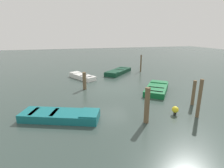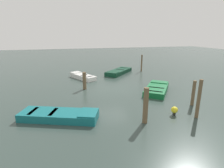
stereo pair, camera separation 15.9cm
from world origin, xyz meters
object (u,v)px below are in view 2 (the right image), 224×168
object	(u,v)px
mooring_piling_far_left	(193,93)
rowboat_green	(157,89)
mooring_piling_far_right	(142,63)
mooring_piling_center	(84,81)
mooring_piling_near_right	(199,99)
rowboat_dark_green	(119,72)
marker_buoy	(174,110)
mooring_piling_mid_right	(146,106)
rowboat_white	(83,76)
rowboat_teal	(60,115)

from	to	relation	value
mooring_piling_far_left	rowboat_green	bearing A→B (deg)	14.92
mooring_piling_far_right	mooring_piling_center	size ratio (longest dim) A/B	1.40
mooring_piling_near_right	mooring_piling_far_left	world-z (taller)	mooring_piling_near_right
mooring_piling_near_right	mooring_piling_far_left	bearing A→B (deg)	-31.90
mooring_piling_far_right	mooring_piling_near_right	size ratio (longest dim) A/B	0.93
rowboat_dark_green	mooring_piling_far_right	distance (m)	2.97
mooring_piling_far_right	marker_buoy	size ratio (longest dim) A/B	4.00
mooring_piling_mid_right	mooring_piling_near_right	world-z (taller)	mooring_piling_near_right
mooring_piling_mid_right	mooring_piling_near_right	xyz separation A→B (m)	(-0.21, -2.86, 0.13)
marker_buoy	mooring_piling_far_right	bearing A→B (deg)	-15.48
rowboat_dark_green	mooring_piling_mid_right	xyz separation A→B (m)	(-10.98, 2.09, 0.69)
rowboat_green	mooring_piling_mid_right	xyz separation A→B (m)	(-4.23, 2.99, 0.69)
rowboat_green	rowboat_white	distance (m)	7.46
mooring_piling_center	mooring_piling_far_left	world-z (taller)	mooring_piling_far_left
mooring_piling_mid_right	marker_buoy	xyz separation A→B (m)	(0.35, -1.90, -0.62)
mooring_piling_far_left	mooring_piling_far_right	bearing A→B (deg)	-6.59
rowboat_dark_green	mooring_piling_mid_right	bearing A→B (deg)	33.15
rowboat_dark_green	mooring_piling_center	xyz separation A→B (m)	(-4.69, 4.30, 0.47)
rowboat_dark_green	marker_buoy	xyz separation A→B (m)	(-10.62, 0.19, 0.07)
mooring_piling_far_right	rowboat_green	bearing A→B (deg)	164.69
rowboat_green	mooring_piling_far_left	bearing A→B (deg)	-127.63
rowboat_teal	mooring_piling_near_right	world-z (taller)	mooring_piling_near_right
mooring_piling_far_right	rowboat_white	bearing A→B (deg)	102.73
mooring_piling_far_right	marker_buoy	bearing A→B (deg)	164.52
mooring_piling_mid_right	rowboat_teal	bearing A→B (deg)	69.78
rowboat_green	mooring_piling_far_right	size ratio (longest dim) A/B	1.85
rowboat_green	rowboat_teal	bearing A→B (deg)	148.62
mooring_piling_mid_right	mooring_piling_near_right	size ratio (longest dim) A/B	0.87
rowboat_green	mooring_piling_center	size ratio (longest dim) A/B	2.59
mooring_piling_far_right	mooring_piling_far_left	world-z (taller)	mooring_piling_far_right
mooring_piling_mid_right	rowboat_dark_green	bearing A→B (deg)	-10.77
mooring_piling_center	mooring_piling_near_right	xyz separation A→B (m)	(-6.50, -5.07, 0.35)
rowboat_green	mooring_piling_near_right	distance (m)	4.51
rowboat_green	mooring_piling_center	distance (m)	5.62
rowboat_dark_green	mooring_piling_near_right	xyz separation A→B (m)	(-11.18, -0.77, 0.82)
rowboat_white	mooring_piling_near_right	world-z (taller)	mooring_piling_near_right
rowboat_dark_green	rowboat_teal	bearing A→B (deg)	10.97
rowboat_dark_green	mooring_piling_mid_right	size ratio (longest dim) A/B	2.12
rowboat_teal	mooring_piling_mid_right	size ratio (longest dim) A/B	2.29
rowboat_dark_green	rowboat_teal	distance (m)	11.30
rowboat_green	rowboat_white	bearing A→B (deg)	79.44
rowboat_teal	mooring_piling_far_left	size ratio (longest dim) A/B	2.67
mooring_piling_center	rowboat_white	bearing A→B (deg)	-3.45
rowboat_white	mooring_piling_far_right	size ratio (longest dim) A/B	1.71
rowboat_dark_green	marker_buoy	size ratio (longest dim) A/B	7.98
rowboat_teal	mooring_piling_near_right	xyz separation A→B (m)	(-1.70, -6.91, 0.82)
rowboat_dark_green	rowboat_teal	xyz separation A→B (m)	(-9.48, 6.15, 0.00)
mooring_piling_center	mooring_piling_mid_right	bearing A→B (deg)	-160.63
mooring_piling_far_right	mooring_piling_near_right	bearing A→B (deg)	169.76
rowboat_green	mooring_piling_far_left	distance (m)	3.10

